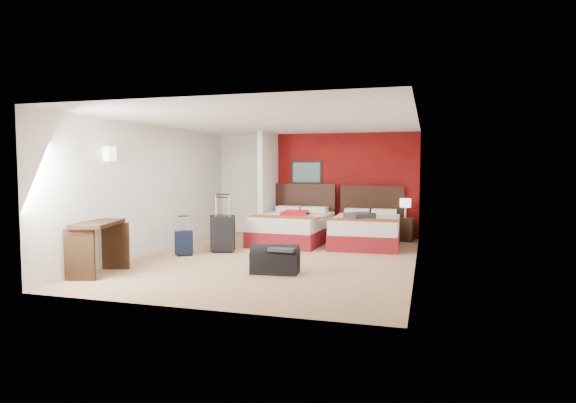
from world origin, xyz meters
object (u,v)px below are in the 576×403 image
at_px(table_lamp, 405,208).
at_px(red_suitcase_open, 296,213).
at_px(nightstand, 405,229).
at_px(duffel_bag, 275,261).
at_px(desk, 98,248).
at_px(suitcase_navy, 184,244).
at_px(suitcase_charcoal, 223,235).
at_px(bed_right, 366,231).
at_px(suitcase_black, 223,232).
at_px(bed_left, 293,229).

bearing_deg(table_lamp, red_suitcase_open, -155.19).
relative_size(nightstand, duffel_bag, 0.70).
bearing_deg(desk, suitcase_navy, 60.01).
bearing_deg(suitcase_charcoal, suitcase_navy, -150.32).
xyz_separation_m(bed_right, suitcase_black, (-2.84, -1.15, 0.03)).
distance_m(table_lamp, desk, 6.61).
bearing_deg(table_lamp, suitcase_navy, -142.15).
xyz_separation_m(nightstand, suitcase_navy, (-3.95, -3.07, -0.04)).
relative_size(red_suitcase_open, duffel_bag, 0.95).
relative_size(nightstand, suitcase_navy, 1.18).
height_order(bed_left, bed_right, bed_left).
distance_m(suitcase_charcoal, suitcase_navy, 0.80).
height_order(nightstand, duffel_bag, nightstand).
relative_size(bed_left, duffel_bag, 2.78).
relative_size(bed_right, suitcase_charcoal, 2.95).
bearing_deg(table_lamp, desk, -132.29).
xyz_separation_m(table_lamp, desk, (-4.44, -4.88, -0.33)).
bearing_deg(suitcase_charcoal, nightstand, 20.12).
bearing_deg(suitcase_navy, duffel_bag, -60.33).
distance_m(bed_left, suitcase_charcoal, 1.83).
height_order(nightstand, suitcase_charcoal, suitcase_charcoal).
bearing_deg(bed_right, table_lamp, 46.03).
xyz_separation_m(suitcase_black, suitcase_charcoal, (0.22, -0.47, 0.01)).
height_order(red_suitcase_open, table_lamp, table_lamp).
distance_m(suitcase_navy, duffel_bag, 2.32).
bearing_deg(suitcase_navy, nightstand, 1.38).
bearing_deg(bed_left, desk, -114.42).
relative_size(bed_right, nightstand, 3.81).
bearing_deg(desk, table_lamp, 32.94).
xyz_separation_m(bed_right, desk, (-3.67, -4.02, 0.12)).
xyz_separation_m(nightstand, suitcase_black, (-3.61, -2.02, 0.06)).
height_order(bed_left, suitcase_navy, bed_left).
bearing_deg(nightstand, duffel_bag, -107.37).
bearing_deg(desk, suitcase_charcoal, 51.53).
bearing_deg(nightstand, table_lamp, 0.00).
bearing_deg(desk, red_suitcase_open, 45.91).
distance_m(nightstand, suitcase_navy, 5.00).
bearing_deg(bed_left, duffel_bag, -76.26).
xyz_separation_m(red_suitcase_open, suitcase_black, (-1.32, -0.96, -0.34)).
height_order(bed_right, suitcase_charcoal, suitcase_charcoal).
relative_size(bed_left, suitcase_navy, 4.67).
relative_size(bed_left, desk, 2.08).
xyz_separation_m(red_suitcase_open, nightstand, (2.29, 1.06, -0.41)).
height_order(nightstand, desk, desk).
bearing_deg(suitcase_black, suitcase_charcoal, -59.38).
relative_size(suitcase_black, duffel_bag, 0.88).
xyz_separation_m(bed_left, suitcase_charcoal, (-1.00, -1.54, 0.03)).
bearing_deg(bed_left, suitcase_black, -135.83).
bearing_deg(duffel_bag, bed_left, 94.48).
relative_size(suitcase_charcoal, duffel_bag, 0.91).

